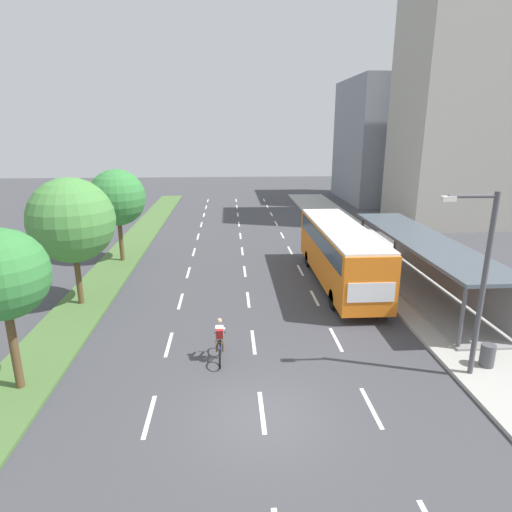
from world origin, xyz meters
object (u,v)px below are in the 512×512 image
bus (340,249)px  streetlight (480,274)px  cyclist (220,342)px  trash_bin (487,355)px  bus_shelter (426,259)px  median_tree_nearest (1,275)px  median_tree_third (117,198)px  median_tree_second (72,220)px

bus → streetlight: (2.17, -9.84, 1.82)m
cyclist → trash_bin: bearing=-7.4°
streetlight → trash_bin: streetlight is taller
cyclist → trash_bin: (9.81, -1.27, -0.22)m
bus_shelter → median_tree_nearest: (-17.64, -8.19, 2.26)m
median_tree_third → median_tree_second: bearing=-92.8°
cyclist → trash_bin: size_ratio=2.14×
bus → median_tree_third: 14.48m
bus_shelter → bus: bearing=160.9°
median_tree_third → trash_bin: size_ratio=7.05×
bus → median_tree_nearest: bearing=-144.1°
median_tree_nearest → median_tree_third: size_ratio=0.92×
bus → median_tree_third: median_tree_third is taller
bus_shelter → streetlight: bearing=-104.2°
median_tree_third → trash_bin: bearing=-41.5°
cyclist → median_tree_second: bearing=140.1°
streetlight → trash_bin: size_ratio=7.65×
cyclist → streetlight: 9.46m
trash_bin → streetlight: bearing=-157.2°
median_tree_third → median_tree_nearest: bearing=-90.2°
streetlight → bus: bearing=102.4°
bus_shelter → trash_bin: (-1.08, -7.92, -1.29)m
bus → median_tree_nearest: 16.62m
bus_shelter → median_tree_second: 18.14m
median_tree_second → streetlight: (15.84, -7.61, -0.46)m
median_tree_third → streetlight: streetlight is taller
bus_shelter → bus: size_ratio=1.25×
bus → median_tree_third: size_ratio=1.88×
bus_shelter → median_tree_second: bearing=-177.6°
median_tree_second → streetlight: bearing=-25.7°
bus_shelter → bus: 4.54m
trash_bin → median_tree_third: bearing=138.5°
cyclist → streetlight: bearing=-11.0°
bus → cyclist: size_ratio=6.20×
median_tree_third → streetlight: size_ratio=0.92×
cyclist → median_tree_nearest: (-6.75, -1.53, 3.34)m
cyclist → median_tree_nearest: median_tree_nearest is taller
trash_bin → bus: bearing=108.8°
median_tree_nearest → median_tree_second: bearing=92.4°
bus → trash_bin: size_ratio=13.28×
bus_shelter → trash_bin: 8.10m
bus → bus_shelter: bearing=-19.1°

